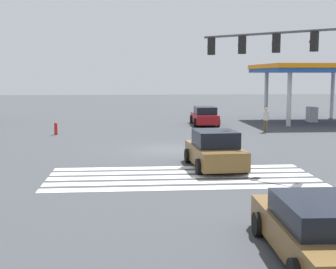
{
  "coord_description": "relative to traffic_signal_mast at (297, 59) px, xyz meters",
  "views": [
    {
      "loc": [
        -2.03,
        -25.55,
        4.12
      ],
      "look_at": [
        0.0,
        0.0,
        0.84
      ],
      "focal_mm": 50.0,
      "sensor_mm": 36.0,
      "label": 1
    }
  ],
  "objects": [
    {
      "name": "car_3",
      "position": [
        -3.6,
        0.05,
        -4.05
      ],
      "size": [
        2.41,
        4.37,
        1.68
      ],
      "rotation": [
        0.0,
        0.0,
        1.63
      ],
      "color": "brown",
      "rests_on": "ground_plane"
    },
    {
      "name": "fire_hydrant",
      "position": [
        -12.52,
        12.37,
        -4.38
      ],
      "size": [
        0.22,
        0.22,
        0.86
      ],
      "color": "red",
      "rests_on": "ground_plane"
    },
    {
      "name": "car_0",
      "position": [
        -3.18,
        -10.45,
        -4.16
      ],
      "size": [
        2.24,
        4.95,
        1.38
      ],
      "rotation": [
        0.0,
        0.0,
        1.54
      ],
      "color": "brown",
      "rests_on": "ground_plane"
    },
    {
      "name": "gas_station_canopy",
      "position": [
        8.59,
        19.68,
        -0.29
      ],
      "size": [
        9.35,
        9.35,
        5.03
      ],
      "color": "#23519E",
      "rests_on": "ground_plane"
    },
    {
      "name": "car_4",
      "position": [
        -1.25,
        17.89,
        -4.08
      ],
      "size": [
        2.15,
        4.54,
        1.53
      ],
      "rotation": [
        0.0,
        0.0,
        1.55
      ],
      "color": "maroon",
      "rests_on": "ground_plane"
    },
    {
      "name": "ground_plane",
      "position": [
        -5.29,
        5.29,
        -4.81
      ],
      "size": [
        144.81,
        144.81,
        0.0
      ],
      "primitive_type": "plane",
      "color": "#3D3F44"
    },
    {
      "name": "crosswalk_markings",
      "position": [
        -5.29,
        -1.74,
        -4.81
      ],
      "size": [
        10.82,
        4.4,
        0.01
      ],
      "rotation": [
        0.0,
        0.0,
        1.57
      ],
      "color": "silver",
      "rests_on": "ground_plane"
    },
    {
      "name": "pedestrian",
      "position": [
        2.41,
        12.72,
        -3.82
      ],
      "size": [
        0.41,
        0.41,
        1.76
      ],
      "rotation": [
        0.0,
        0.0,
        -2.37
      ],
      "color": "brown",
      "rests_on": "ground_plane"
    },
    {
      "name": "traffic_signal_mast",
      "position": [
        0.0,
        0.0,
        0.0
      ],
      "size": [
        5.97,
        5.97,
        6.25
      ],
      "rotation": [
        0.0,
        0.0,
        2.36
      ],
      "color": "#47474C",
      "rests_on": "ground_plane"
    }
  ]
}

